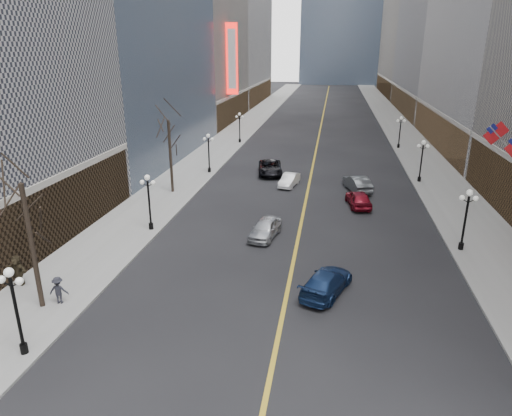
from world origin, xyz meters
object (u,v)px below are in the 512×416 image
(streetlamp_west_0, at_px, (15,303))
(streetlamp_west_3, at_px, (240,124))
(streetlamp_east_3, at_px, (400,129))
(streetlamp_west_2, at_px, (209,149))
(streetlamp_east_1, at_px, (466,214))
(car_sb_near, at_px, (326,282))
(car_nb_far, at_px, (270,168))
(streetlamp_east_2, at_px, (422,157))
(car_sb_far, at_px, (357,183))
(car_nb_mid, at_px, (289,180))
(car_sb_mid, at_px, (358,199))
(streetlamp_west_1, at_px, (149,196))
(car_nb_near, at_px, (265,228))

(streetlamp_west_0, relative_size, streetlamp_west_3, 1.00)
(streetlamp_east_3, height_order, streetlamp_west_2, same)
(streetlamp_east_1, xyz_separation_m, car_sb_near, (-9.50, -7.60, -2.20))
(streetlamp_west_2, xyz_separation_m, car_sb_near, (14.10, -25.60, -2.20))
(streetlamp_west_3, height_order, car_nb_far, streetlamp_west_3)
(streetlamp_east_2, relative_size, streetlamp_west_0, 1.00)
(streetlamp_west_2, relative_size, car_nb_far, 0.79)
(streetlamp_east_1, xyz_separation_m, streetlamp_west_2, (-23.60, 18.00, 0.00))
(streetlamp_west_0, height_order, car_sb_far, streetlamp_west_0)
(car_sb_far, bearing_deg, streetlamp_west_0, 43.66)
(car_sb_far, bearing_deg, car_nb_mid, -21.72)
(car_nb_far, xyz_separation_m, car_sb_far, (9.70, -4.93, 0.01))
(car_nb_far, bearing_deg, streetlamp_east_1, -58.14)
(streetlamp_west_2, bearing_deg, car_sb_mid, -28.84)
(streetlamp_west_1, height_order, car_sb_far, streetlamp_west_1)
(streetlamp_east_2, distance_m, streetlamp_west_3, 29.68)
(car_nb_far, bearing_deg, car_nb_near, -92.88)
(car_nb_near, height_order, car_nb_mid, car_nb_near)
(streetlamp_west_1, relative_size, car_nb_mid, 1.14)
(streetlamp_east_2, bearing_deg, car_nb_mid, -165.42)
(streetlamp_east_2, distance_m, car_sb_far, 8.28)
(streetlamp_west_0, xyz_separation_m, car_nb_near, (9.25, 16.21, -2.16))
(streetlamp_east_3, height_order, car_sb_mid, streetlamp_east_3)
(streetlamp_west_1, distance_m, car_nb_far, 20.13)
(streetlamp_west_3, bearing_deg, streetlamp_east_2, -37.33)
(streetlamp_east_3, xyz_separation_m, car_nb_mid, (-13.88, -21.61, -2.25))
(streetlamp_west_1, bearing_deg, car_sb_near, -28.33)
(streetlamp_east_2, height_order, streetlamp_west_2, same)
(streetlamp_east_3, xyz_separation_m, car_sb_far, (-6.82, -22.20, -2.10))
(streetlamp_east_3, height_order, car_nb_mid, streetlamp_east_3)
(streetlamp_east_3, bearing_deg, streetlamp_east_1, -90.00)
(streetlamp_east_3, bearing_deg, car_nb_mid, -122.71)
(streetlamp_west_2, bearing_deg, car_nb_near, -62.53)
(car_nb_mid, distance_m, car_sb_far, 7.09)
(streetlamp_east_2, distance_m, car_sb_near, 27.40)
(streetlamp_east_2, xyz_separation_m, car_nb_mid, (-13.88, -3.61, -2.25))
(car_sb_near, distance_m, car_sb_mid, 16.61)
(streetlamp_west_0, height_order, streetlamp_west_3, same)
(streetlamp_west_3, bearing_deg, car_nb_near, -75.51)
(streetlamp_east_3, relative_size, car_nb_mid, 1.14)
(streetlamp_west_1, relative_size, car_sb_near, 0.93)
(streetlamp_east_2, relative_size, streetlamp_east_3, 1.00)
(car_nb_near, xyz_separation_m, car_sb_mid, (7.44, 8.60, 0.03))
(car_nb_mid, height_order, car_sb_near, car_sb_near)
(car_nb_mid, xyz_separation_m, car_sb_near, (4.38, -21.99, 0.05))
(streetlamp_west_0, bearing_deg, car_nb_far, 78.48)
(streetlamp_east_3, bearing_deg, streetlamp_west_1, -123.25)
(streetlamp_west_2, xyz_separation_m, car_nb_mid, (9.72, -3.61, -2.25))
(streetlamp_west_0, relative_size, car_sb_mid, 1.00)
(car_sb_far, bearing_deg, streetlamp_west_2, -31.00)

